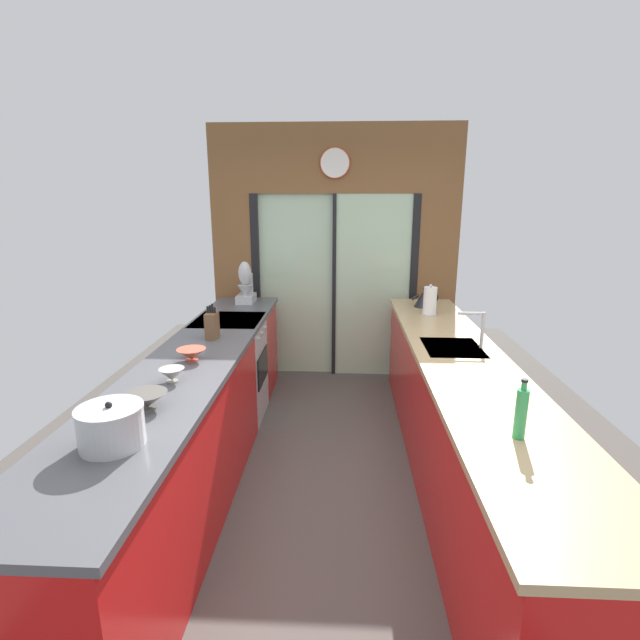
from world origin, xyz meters
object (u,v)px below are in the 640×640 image
knife_block (212,325)px  kettle (424,298)px  mixing_bowl_far (192,354)px  stock_pot (111,426)px  stand_mixer (246,287)px  soap_bottle (521,413)px  mixing_bowl_mid (172,375)px  oven_range (231,369)px  paper_towel_roll (430,301)px  mixing_bowl_near (147,400)px

knife_block → kettle: (1.78, 1.16, -0.02)m
mixing_bowl_far → knife_block: knife_block is taller
stock_pot → kettle: size_ratio=1.05×
stand_mixer → soap_bottle: (1.78, -2.72, -0.04)m
mixing_bowl_mid → stock_pot: size_ratio=0.52×
oven_range → paper_towel_roll: bearing=8.3°
oven_range → soap_bottle: (1.80, -2.01, 0.59)m
stock_pot → soap_bottle: (1.78, 0.15, 0.03)m
oven_range → paper_towel_roll: size_ratio=3.22×
mixing_bowl_mid → kettle: size_ratio=0.55×
mixing_bowl_mid → paper_towel_roll: 2.46m
knife_block → soap_bottle: 2.29m
mixing_bowl_far → knife_block: size_ratio=0.71×
oven_range → stock_pot: (0.02, -2.17, 0.55)m
mixing_bowl_near → mixing_bowl_mid: size_ratio=1.42×
knife_block → mixing_bowl_far: bearing=-90.0°
mixing_bowl_near → knife_block: 1.23m
oven_range → stand_mixer: size_ratio=2.19×
stand_mixer → paper_towel_roll: stand_mixer is taller
mixing_bowl_near → soap_bottle: 1.79m
oven_range → soap_bottle: 2.76m
mixing_bowl_mid → paper_towel_roll: bearing=43.7°
mixing_bowl_near → soap_bottle: soap_bottle is taller
mixing_bowl_far → paper_towel_roll: (1.78, 1.34, 0.08)m
knife_block → kettle: bearing=33.0°
oven_range → stock_pot: 2.24m
knife_block → stock_pot: (0.00, -1.60, -0.01)m
soap_bottle → paper_towel_roll: paper_towel_roll is taller
kettle → stand_mixer: bearing=176.4°
stock_pot → mixing_bowl_far: bearing=90.0°
knife_block → stand_mixer: bearing=90.0°
oven_range → knife_block: size_ratio=3.41×
mixing_bowl_mid → knife_block: 0.87m
mixing_bowl_mid → mixing_bowl_far: bearing=90.0°
mixing_bowl_mid → paper_towel_roll: (1.78, 1.70, 0.08)m
stand_mixer → stock_pot: stand_mixer is taller
mixing_bowl_mid → mixing_bowl_far: same height
mixing_bowl_mid → mixing_bowl_far: 0.36m
stand_mixer → knife_block: bearing=-90.0°
paper_towel_roll → mixing_bowl_mid: bearing=-136.3°
mixing_bowl_near → mixing_bowl_far: bearing=90.0°
mixing_bowl_far → soap_bottle: soap_bottle is taller
mixing_bowl_near → stand_mixer: size_ratio=0.50×
mixing_bowl_far → soap_bottle: bearing=-27.7°
stock_pot → kettle: 3.28m
mixing_bowl_near → mixing_bowl_mid: 0.36m
paper_towel_roll → knife_block: bearing=-155.0°
stand_mixer → kettle: 1.79m
mixing_bowl_near → paper_towel_roll: 2.72m
stand_mixer → kettle: stand_mixer is taller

